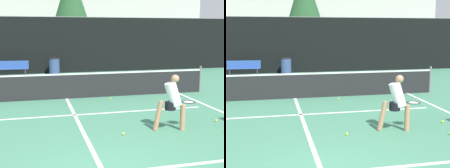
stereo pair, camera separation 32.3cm
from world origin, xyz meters
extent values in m
cube|color=white|center=(0.00, 4.44, 0.00)|extent=(8.25, 0.10, 0.01)
cube|color=white|center=(0.00, 3.60, 0.00)|extent=(0.10, 6.40, 0.01)
cube|color=white|center=(4.51, 3.60, 0.00)|extent=(0.10, 7.40, 0.01)
cylinder|color=slate|center=(5.50, 6.80, 0.53)|extent=(0.09, 0.09, 1.07)
cube|color=#232326|center=(0.00, 6.80, 0.47)|extent=(11.00, 0.02, 0.95)
cube|color=white|center=(0.00, 6.80, 0.92)|extent=(11.00, 0.03, 0.06)
cube|color=black|center=(0.00, 14.15, 1.64)|extent=(24.00, 0.06, 3.28)
cylinder|color=slate|center=(0.00, 14.15, 3.30)|extent=(24.00, 0.04, 0.04)
cylinder|color=tan|center=(2.48, 2.35, 0.33)|extent=(0.13, 0.13, 0.66)
cylinder|color=tan|center=(1.88, 2.51, 0.38)|extent=(0.29, 0.19, 0.77)
cylinder|color=black|center=(2.17, 2.44, 0.63)|extent=(0.27, 0.27, 0.20)
cylinder|color=white|center=(2.23, 2.42, 0.93)|extent=(0.45, 0.33, 0.68)
sphere|color=tan|center=(2.27, 2.41, 1.33)|extent=(0.20, 0.20, 0.20)
cylinder|color=#262628|center=(2.42, 2.60, 0.68)|extent=(0.30, 0.11, 0.03)
torus|color=#262628|center=(2.72, 2.52, 0.68)|extent=(0.42, 0.42, 0.02)
cylinder|color=beige|center=(2.72, 2.52, 0.68)|extent=(0.32, 0.32, 0.01)
sphere|color=#D1E033|center=(0.91, 2.33, 0.03)|extent=(0.07, 0.07, 0.07)
sphere|color=#D1E033|center=(1.55, 6.23, 0.03)|extent=(0.07, 0.07, 0.07)
sphere|color=#D1E033|center=(2.99, 4.35, 0.03)|extent=(0.07, 0.07, 0.07)
sphere|color=#D1E033|center=(3.74, 2.80, 0.03)|extent=(0.07, 0.07, 0.07)
cube|color=#2D519E|center=(-2.34, 13.18, 0.44)|extent=(1.85, 0.45, 0.04)
cube|color=#2D519E|center=(-2.33, 13.36, 0.65)|extent=(1.84, 0.13, 0.42)
cube|color=#333338|center=(-1.61, 13.15, 0.22)|extent=(0.06, 0.32, 0.44)
cylinder|color=#384C7F|center=(0.00, 13.43, 0.46)|extent=(0.59, 0.59, 0.92)
cylinder|color=black|center=(0.00, 13.43, 0.94)|extent=(0.62, 0.62, 0.04)
cube|color=black|center=(2.63, 16.74, 0.45)|extent=(1.69, 4.46, 0.90)
cube|color=#1E2328|center=(2.63, 16.52, 1.20)|extent=(1.42, 2.68, 0.60)
cylinder|color=black|center=(3.39, 18.17, 0.30)|extent=(0.18, 0.60, 0.60)
cylinder|color=black|center=(3.39, 15.32, 0.30)|extent=(0.18, 0.60, 0.60)
cylinder|color=brown|center=(1.89, 20.54, 1.55)|extent=(0.28, 0.28, 3.11)
cube|color=beige|center=(0.00, 30.38, 3.36)|extent=(36.00, 2.40, 6.73)
camera|label=1|loc=(-1.12, -4.63, 2.50)|focal=50.00mm
camera|label=2|loc=(-0.81, -4.70, 2.50)|focal=50.00mm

